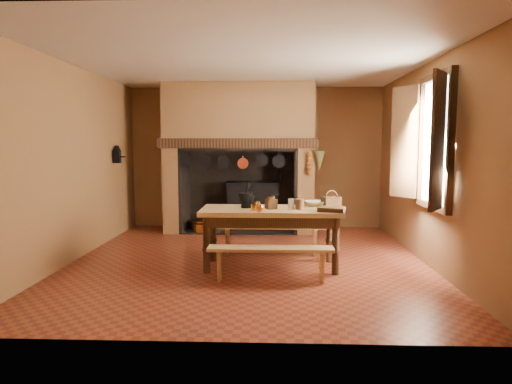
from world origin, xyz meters
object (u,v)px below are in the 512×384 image
work_table (271,218)px  bench_front (270,256)px  wicker_basket (331,201)px  iron_range (253,205)px  coffee_grinder (271,203)px  mixing_bowl (315,203)px

work_table → bench_front: (0.00, -0.66, -0.36)m
wicker_basket → iron_range: bearing=95.8°
iron_range → bench_front: 3.49m
work_table → bench_front: size_ratio=1.23×
bench_front → coffee_grinder: 0.84m
work_table → mixing_bowl: (0.62, 0.28, 0.16)m
iron_range → wicker_basket: 2.87m
iron_range → work_table: iron_range is taller
coffee_grinder → mixing_bowl: (0.61, 0.31, -0.04)m
work_table → bench_front: work_table is taller
iron_range → coffee_grinder: bearing=-82.6°
work_table → coffee_grinder: bearing=-84.5°
bench_front → mixing_bowl: bearing=56.5°
mixing_bowl → bench_front: bearing=-123.5°
iron_range → work_table: (0.37, -2.81, 0.20)m
coffee_grinder → wicker_basket: size_ratio=0.73×
iron_range → mixing_bowl: size_ratio=5.61×
work_table → wicker_basket: (0.83, 0.24, 0.20)m
iron_range → wicker_basket: size_ratio=5.71×
bench_front → coffee_grinder: size_ratio=7.45×
coffee_grinder → work_table: bearing=71.9°
work_table → bench_front: bearing=-90.0°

